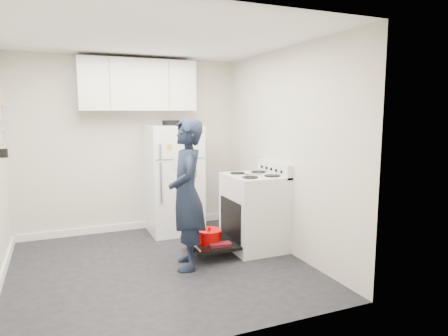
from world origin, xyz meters
name	(u,v)px	position (x,y,z in m)	size (l,w,h in m)	color
room	(153,161)	(-0.03, 0.03, 1.21)	(3.21, 3.21, 2.51)	black
electric_range	(253,212)	(1.26, 0.15, 0.47)	(0.66, 0.76, 1.10)	silver
open_oven_door	(210,239)	(0.66, 0.14, 0.19)	(0.55, 0.70, 0.23)	black
refrigerator	(174,179)	(0.54, 1.25, 0.78)	(0.72, 0.74, 1.61)	white
upper_cabinets	(138,85)	(0.10, 1.43, 2.10)	(1.60, 0.33, 0.70)	silver
wall_shelf_rack	(0,118)	(-1.52, 0.49, 1.68)	(0.14, 0.60, 0.61)	#B2B2B7
person	(187,194)	(0.30, -0.12, 0.83)	(0.61, 0.40, 1.66)	#151D30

